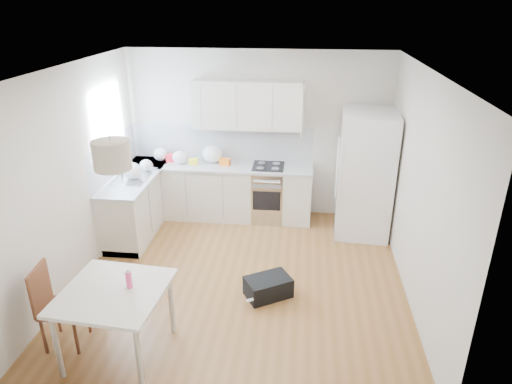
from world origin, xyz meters
TOP-DOWN VIEW (x-y plane):
  - floor at (0.00, 0.00)m, footprint 4.20×4.20m
  - ceiling at (0.00, 0.00)m, footprint 4.20×4.20m
  - wall_back at (0.00, 2.10)m, footprint 4.20×0.00m
  - wall_left at (-2.10, 0.00)m, footprint 0.00×4.20m
  - wall_right at (2.10, 0.00)m, footprint 0.00×4.20m
  - window_glassblock at (-2.09, 1.15)m, footprint 0.02×1.00m
  - cabinets_back at (-0.60, 1.80)m, footprint 3.00×0.60m
  - cabinets_left at (-1.80, 1.20)m, footprint 0.60×1.80m
  - counter_back at (-0.60, 1.80)m, footprint 3.02×0.64m
  - counter_left at (-1.80, 1.20)m, footprint 0.64×1.82m
  - backsplash_back at (-0.60, 2.09)m, footprint 3.00×0.01m
  - backsplash_left at (-2.09, 1.20)m, footprint 0.01×1.80m
  - upper_cabinets at (-0.15, 1.94)m, footprint 1.70×0.32m
  - range_oven at (0.20, 1.80)m, footprint 0.50×0.61m
  - sink at (-1.80, 1.15)m, footprint 0.50×0.80m
  - refrigerator at (1.71, 1.55)m, footprint 0.96×1.01m
  - dining_table at (-1.06, -1.50)m, footprint 1.06×1.06m
  - dining_chair at (-1.68, -1.41)m, footprint 0.42×0.42m
  - drink_bottle at (-0.91, -1.43)m, footprint 0.07×0.07m
  - gym_bag at (0.38, -0.35)m, footprint 0.64×0.58m
  - pendant_lamp at (-0.89, -1.49)m, footprint 0.38×0.38m
  - grocery_bag_a at (-1.60, 1.90)m, footprint 0.24×0.20m
  - grocery_bag_b at (-1.24, 1.78)m, footprint 0.24×0.21m
  - grocery_bag_c at (-0.73, 1.89)m, footprint 0.32×0.27m
  - grocery_bag_d at (-1.68, 1.40)m, footprint 0.20×0.17m
  - grocery_bag_e at (-1.76, 1.05)m, footprint 0.28×0.24m
  - snack_orange at (-0.50, 1.79)m, footprint 0.17×0.12m
  - snack_yellow at (-1.02, 1.78)m, footprint 0.14×0.09m
  - snack_red at (-1.41, 1.87)m, footprint 0.20×0.15m

SIDE VIEW (x-z plane):
  - floor at x=0.00m, z-range 0.00..0.00m
  - gym_bag at x=0.38m, z-range 0.00..0.25m
  - cabinets_back at x=-0.60m, z-range 0.00..0.88m
  - cabinets_left at x=-1.80m, z-range 0.00..0.88m
  - range_oven at x=0.20m, z-range 0.00..0.88m
  - dining_chair at x=-1.68m, z-range 0.00..0.93m
  - dining_table at x=-1.06m, z-range 0.30..1.08m
  - drink_bottle at x=-0.91m, z-range 0.78..0.99m
  - counter_back at x=-0.60m, z-range 0.88..0.92m
  - counter_left at x=-1.80m, z-range 0.88..0.92m
  - sink at x=-1.80m, z-range 0.84..0.99m
  - refrigerator at x=1.71m, z-range 0.00..1.90m
  - snack_yellow at x=-1.02m, z-range 0.92..1.02m
  - snack_orange at x=-0.50m, z-range 0.92..1.03m
  - snack_red at x=-1.41m, z-range 0.92..1.04m
  - grocery_bag_d at x=-1.68m, z-range 0.92..1.10m
  - grocery_bag_a at x=-1.60m, z-range 0.92..1.14m
  - grocery_bag_b at x=-1.24m, z-range 0.92..1.14m
  - grocery_bag_e at x=-1.76m, z-range 0.92..1.17m
  - grocery_bag_c at x=-0.73m, z-range 0.92..1.21m
  - backsplash_back at x=-0.60m, z-range 0.92..1.50m
  - backsplash_left at x=-2.09m, z-range 0.92..1.50m
  - wall_back at x=0.00m, z-range -0.75..3.45m
  - wall_left at x=-2.10m, z-range -0.75..3.45m
  - wall_right at x=2.10m, z-range -0.75..3.45m
  - window_glassblock at x=-2.09m, z-range 1.25..2.25m
  - upper_cabinets at x=-0.15m, z-range 1.50..2.25m
  - pendant_lamp at x=-0.89m, z-range 2.05..2.31m
  - ceiling at x=0.00m, z-range 2.70..2.70m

